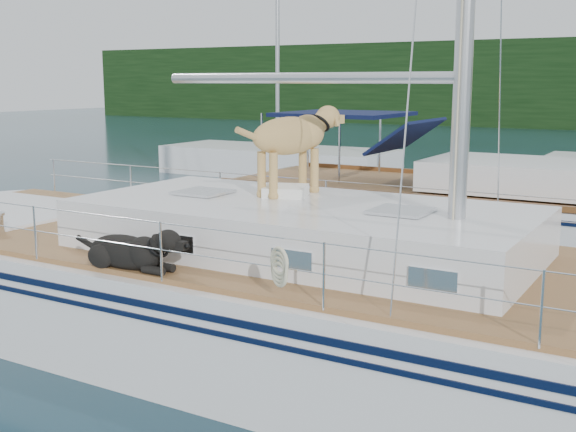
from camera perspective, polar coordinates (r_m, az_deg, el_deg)
The scene contains 4 objects.
ground at distance 9.08m, azimuth -3.41°, elevation -9.88°, with size 120.00×120.00×0.00m, color black.
main_sailboat at distance 8.82m, azimuth -2.95°, elevation -5.82°, with size 12.00×3.80×14.01m.
neighbor_sailboat at distance 14.34m, azimuth 16.31°, elevation -0.07°, with size 11.00×3.50×13.30m.
bg_boat_west at distance 24.77m, azimuth -0.81°, elevation 4.28°, with size 8.00×3.00×11.65m.
Camera 1 is at (4.76, -7.06, 3.17)m, focal length 45.00 mm.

